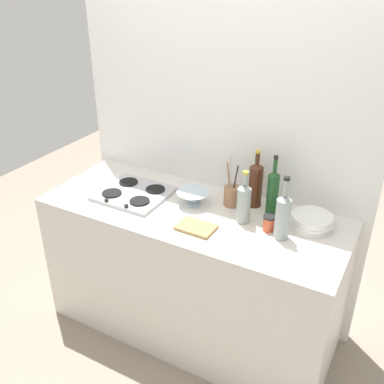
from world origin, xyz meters
The scene contains 13 objects.
ground_plane centered at (0.00, 0.00, 0.00)m, with size 6.00×6.00×0.00m, color gray.
counter_block centered at (0.00, 0.00, 0.45)m, with size 1.80×0.70×0.90m, color silver.
backsplash_panel centered at (0.00, 0.38, 1.18)m, with size 1.90×0.06×2.36m, color white.
stovetop_hob centered at (-0.40, -0.01, 0.91)m, with size 0.41×0.38×0.04m.
plate_stack centered at (0.66, 0.15, 0.94)m, with size 0.23×0.23×0.07m.
wine_bottle_leftmost centered at (0.29, 0.23, 1.04)m, with size 0.08×0.08×0.35m.
wine_bottle_mid_left centered at (0.54, -0.02, 1.03)m, with size 0.08×0.08×0.35m.
wine_bottle_mid_right centered at (0.42, 0.17, 1.04)m, with size 0.07×0.07×0.37m.
wine_bottle_rightmost centered at (0.31, 0.03, 1.02)m, with size 0.08×0.08×0.31m.
mixing_bowl centered at (-0.03, 0.07, 0.94)m, with size 0.20×0.20×0.08m.
utensil_crock centered at (0.17, 0.17, 0.97)m, with size 0.10×0.10×0.32m.
condiment_jar_front centered at (0.46, 0.01, 0.95)m, with size 0.07×0.07×0.09m.
cutting_board centered at (0.12, -0.16, 0.91)m, with size 0.20×0.14×0.02m, color #9E7A4C.
Camera 1 is at (1.08, -1.96, 2.21)m, focal length 41.69 mm.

